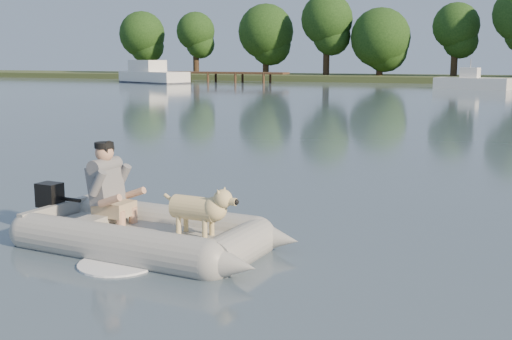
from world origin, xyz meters
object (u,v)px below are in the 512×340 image
at_px(dock, 203,77).
at_px(man, 107,182).
at_px(cabin_cruiser, 153,72).
at_px(dinghy, 149,202).
at_px(dog, 195,212).
at_px(motorboat, 473,75).

bearing_deg(dock, man, -64.23).
bearing_deg(cabin_cruiser, dock, 72.11).
bearing_deg(dock, dinghy, -63.63).
xyz_separation_m(dog, cabin_cruiser, (-29.82, 47.92, 0.56)).
bearing_deg(dock, dog, -63.03).
relative_size(man, motorboat, 0.19).
distance_m(man, dog, 1.43).
relative_size(dinghy, cabin_cruiser, 0.56).
distance_m(dog, motorboat, 46.40).
bearing_deg(dock, motorboat, -11.68).
bearing_deg(man, cabin_cruiser, 125.25).
bearing_deg(dinghy, motorboat, 93.54).
bearing_deg(cabin_cruiser, dog, -35.15).
relative_size(dock, man, 16.00).
xyz_separation_m(dinghy, dog, (0.68, 0.00, -0.08)).
bearing_deg(motorboat, dock, 179.52).
distance_m(man, cabin_cruiser, 55.62).
bearing_deg(dog, cabin_cruiser, 126.42).
bearing_deg(dog, motorboat, 94.38).
height_order(man, motorboat, motorboat).
bearing_deg(dog, man, -180.00).
xyz_separation_m(dinghy, cabin_cruiser, (-29.14, 47.92, 0.48)).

